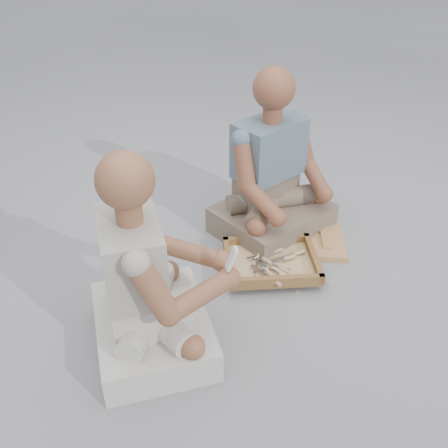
{
  "coord_description": "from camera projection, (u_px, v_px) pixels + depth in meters",
  "views": [
    {
      "loc": [
        -0.36,
        -1.95,
        1.73
      ],
      "look_at": [
        -0.12,
        0.21,
        0.3
      ],
      "focal_mm": 40.0,
      "sensor_mm": 36.0,
      "label": 1
    }
  ],
  "objects": [
    {
      "name": "wood_chip_8",
      "position": [
        281.0,
        237.0,
        3.02
      ],
      "size": [
        0.02,
        0.02,
        0.0
      ],
      "primitive_type": "cube",
      "rotation": [
        0.0,
        0.0,
        0.38
      ],
      "color": "tan",
      "rests_on": "ground"
    },
    {
      "name": "wood_chip_0",
      "position": [
        330.0,
        284.0,
        2.65
      ],
      "size": [
        0.02,
        0.02,
        0.0
      ],
      "primitive_type": "cube",
      "rotation": [
        0.0,
        0.0,
        1.13
      ],
      "color": "tan",
      "rests_on": "ground"
    },
    {
      "name": "chisel_0",
      "position": [
        280.0,
        265.0,
        2.67
      ],
      "size": [
        0.19,
        0.14,
        0.02
      ],
      "rotation": [
        0.0,
        0.0,
        -0.6
      ],
      "color": "silver",
      "rests_on": "tool_tray"
    },
    {
      "name": "wood_chip_2",
      "position": [
        256.0,
        281.0,
        2.67
      ],
      "size": [
        0.02,
        0.02,
        0.0
      ],
      "primitive_type": "cube",
      "rotation": [
        0.0,
        0.0,
        0.76
      ],
      "color": "tan",
      "rests_on": "ground"
    },
    {
      "name": "chisel_5",
      "position": [
        296.0,
        254.0,
        2.76
      ],
      "size": [
        0.22,
        0.08,
        0.02
      ],
      "rotation": [
        0.0,
        0.0,
        0.29
      ],
      "color": "silver",
      "rests_on": "tool_tray"
    },
    {
      "name": "wood_chip_1",
      "position": [
        271.0,
        268.0,
        2.76
      ],
      "size": [
        0.02,
        0.02,
        0.0
      ],
      "primitive_type": "cube",
      "rotation": [
        0.0,
        0.0,
        0.14
      ],
      "color": "tan",
      "rests_on": "ground"
    },
    {
      "name": "chisel_10",
      "position": [
        273.0,
        252.0,
        2.77
      ],
      "size": [
        0.22,
        0.08,
        0.02
      ],
      "rotation": [
        0.0,
        0.0,
        0.28
      ],
      "color": "silver",
      "rests_on": "tool_tray"
    },
    {
      "name": "chisel_2",
      "position": [
        273.0,
        280.0,
        2.57
      ],
      "size": [
        0.14,
        0.19,
        0.02
      ],
      "rotation": [
        0.0,
        0.0,
        -0.99
      ],
      "color": "silver",
      "rests_on": "tool_tray"
    },
    {
      "name": "wood_chip_7",
      "position": [
        257.0,
        273.0,
        2.73
      ],
      "size": [
        0.02,
        0.02,
        0.0
      ],
      "primitive_type": "cube",
      "rotation": [
        0.0,
        0.0,
        2.33
      ],
      "color": "tan",
      "rests_on": "ground"
    },
    {
      "name": "wood_chip_10",
      "position": [
        303.0,
        243.0,
        2.96
      ],
      "size": [
        0.02,
        0.02,
        0.0
      ],
      "primitive_type": "cube",
      "rotation": [
        0.0,
        0.0,
        1.55
      ],
      "color": "tan",
      "rests_on": "ground"
    },
    {
      "name": "wood_chip_13",
      "position": [
        315.0,
        275.0,
        2.71
      ],
      "size": [
        0.02,
        0.02,
        0.0
      ],
      "primitive_type": "cube",
      "rotation": [
        0.0,
        0.0,
        0.02
      ],
      "color": "tan",
      "rests_on": "ground"
    },
    {
      "name": "wood_chip_5",
      "position": [
        261.0,
        257.0,
        2.85
      ],
      "size": [
        0.02,
        0.02,
        0.0
      ],
      "primitive_type": "cube",
      "rotation": [
        0.0,
        0.0,
        3.09
      ],
      "color": "tan",
      "rests_on": "ground"
    },
    {
      "name": "chisel_4",
      "position": [
        267.0,
        270.0,
        2.65
      ],
      "size": [
        0.08,
        0.22,
        0.02
      ],
      "rotation": [
        0.0,
        0.0,
        -1.3
      ],
      "color": "silver",
      "rests_on": "tool_tray"
    },
    {
      "name": "chisel_6",
      "position": [
        265.0,
        255.0,
        2.75
      ],
      "size": [
        0.08,
        0.22,
        0.02
      ],
      "rotation": [
        0.0,
        0.0,
        1.3
      ],
      "color": "silver",
      "rests_on": "tool_tray"
    },
    {
      "name": "chisel_8",
      "position": [
        281.0,
        268.0,
        2.66
      ],
      "size": [
        0.16,
        0.18,
        0.02
      ],
      "rotation": [
        0.0,
        0.0,
        -0.87
      ],
      "color": "silver",
      "rests_on": "tool_tray"
    },
    {
      "name": "wood_chip_3",
      "position": [
        233.0,
        283.0,
        2.66
      ],
      "size": [
        0.02,
        0.02,
        0.0
      ],
      "primitive_type": "cube",
      "rotation": [
        0.0,
        0.0,
        0.64
      ],
      "color": "tan",
      "rests_on": "ground"
    },
    {
      "name": "wood_chip_4",
      "position": [
        273.0,
        285.0,
        2.65
      ],
      "size": [
        0.02,
        0.02,
        0.0
      ],
      "primitive_type": "cube",
      "rotation": [
        0.0,
        0.0,
        2.81
      ],
      "color": "tan",
      "rests_on": "ground"
    },
    {
      "name": "ground",
      "position": [
        251.0,
        292.0,
        2.6
      ],
      "size": [
        60.0,
        60.0,
        0.0
      ],
      "primitive_type": "plane",
      "color": "gray",
      "rests_on": "ground"
    },
    {
      "name": "carved_panel",
      "position": [
        296.0,
        240.0,
        2.96
      ],
      "size": [
        0.62,
        0.47,
        0.04
      ],
      "primitive_type": "cube",
      "rotation": [
        0.0,
        0.0,
        -0.17
      ],
      "color": "#A87C41",
      "rests_on": "ground"
    },
    {
      "name": "wood_chip_11",
      "position": [
        272.0,
        245.0,
        2.95
      ],
      "size": [
        0.02,
        0.02,
        0.0
      ],
      "primitive_type": "cube",
      "rotation": [
        0.0,
        0.0,
        1.79
      ],
      "color": "tan",
      "rests_on": "ground"
    },
    {
      "name": "wood_chip_6",
      "position": [
        227.0,
        298.0,
        2.56
      ],
      "size": [
        0.02,
        0.02,
        0.0
      ],
      "primitive_type": "cube",
      "rotation": [
        0.0,
        0.0,
        0.96
      ],
      "color": "tan",
      "rests_on": "ground"
    },
    {
      "name": "chisel_7",
      "position": [
        259.0,
        255.0,
        2.74
      ],
      "size": [
        0.08,
        0.22,
        0.02
      ],
      "rotation": [
        0.0,
        0.0,
        1.26
      ],
      "color": "silver",
      "rests_on": "tool_tray"
    },
    {
      "name": "tool_tray",
      "position": [
        271.0,
        262.0,
        2.72
      ],
      "size": [
        0.51,
        0.42,
        0.06
      ],
      "rotation": [
        0.0,
        0.0,
        -0.04
      ],
      "color": "brown",
      "rests_on": "carved_panel"
    },
    {
      "name": "wood_chip_9",
      "position": [
        252.0,
        265.0,
        2.79
      ],
      "size": [
        0.02,
        0.02,
        0.0
      ],
      "primitive_type": "cube",
      "rotation": [
        0.0,
        0.0,
        1.9
      ],
      "color": "tan",
      "rests_on": "ground"
    },
    {
      "name": "chisel_3",
      "position": [
        282.0,
        275.0,
        2.61
      ],
      "size": [
        0.15,
        0.18,
        0.02
      ],
      "rotation": [
        0.0,
        0.0,
        -0.89
      ],
      "color": "silver",
      "rests_on": "tool_tray"
    },
    {
      "name": "wood_chip_14",
      "position": [
        297.0,
        292.0,
        2.6
      ],
      "size": [
        0.02,
        0.02,
        0.0
      ],
      "primitive_type": "cube",
      "rotation": [
        0.0,
        0.0,
        0.01
      ],
      "color": "tan",
      "rests_on": "ground"
    },
    {
      "name": "wood_chip_12",
      "position": [
        301.0,
        241.0,
        2.99
      ],
      "size": [
        0.02,
        0.02,
        0.0
      ],
      "primitive_type": "cube",
      "rotation": [
        0.0,
        0.0,
        0.4
      ],
      "color": "tan",
      "rests_on": "ground"
    },
    {
      "name": "chisel_9",
      "position": [
        286.0,
        259.0,
        2.71
      ],
      "size": [
        0.21,
        0.09,
        0.02
      ],
      "rotation": [
        0.0,
        0.0,
        0.33
      ],
      "color": "silver",
      "rests_on": "tool_tray"
    },
    {
      "name": "chisel_1",
      "position": [
        264.0,
        259.0,
        2.72
      ],
      "size": [
        0.13,
        0.2,
        0.02
      ],
      "rotation": [
        0.0,
        0.0,
        -1.03
      ],
      "color": "silver",
      "rests_on": "tool_tray"
    },
    {
      "name": "companion",
      "position": [
        272.0,
        181.0,
        2.92
      ],
      "size": [
        0.81,
        0.78,
        0.99
      ],
      "rotation": [
        0.0,
        0.0,
        3.74
      ],
      "color": "#725E52",
      "rests_on": "ground"
    },
    {
      "name": "mobile_phone",
      "position": [
        232.0,
        259.0,
        2.09
      ],
      "size": [
        0.05,
        0.05,
        0.11
      ],
      "rotation": [
        -0.35,
        0.0,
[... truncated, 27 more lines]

